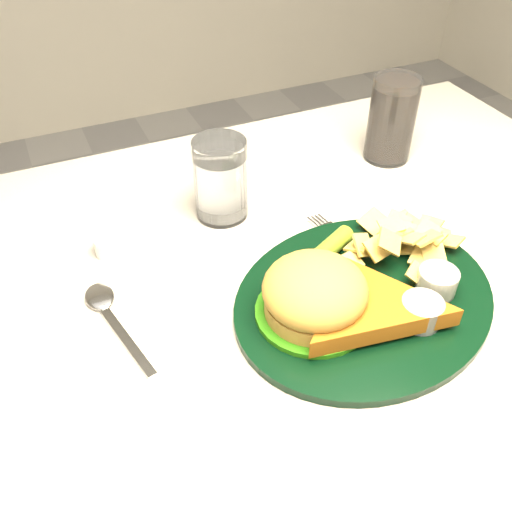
{
  "coord_description": "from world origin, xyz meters",
  "views": [
    {
      "loc": [
        -0.23,
        -0.48,
        1.24
      ],
      "look_at": [
        -0.02,
        -0.0,
        0.8
      ],
      "focal_mm": 40.0,
      "sensor_mm": 36.0,
      "label": 1
    }
  ],
  "objects_px": {
    "cola_glass": "(392,119)",
    "dinner_plate": "(367,279)",
    "water_glass": "(221,179)",
    "fork_napkin": "(358,265)",
    "table": "(265,442)"
  },
  "relations": [
    {
      "from": "dinner_plate",
      "to": "fork_napkin",
      "type": "xyz_separation_m",
      "value": [
        0.03,
        0.06,
        -0.03
      ]
    },
    {
      "from": "table",
      "to": "cola_glass",
      "type": "xyz_separation_m",
      "value": [
        0.31,
        0.2,
        0.44
      ]
    },
    {
      "from": "dinner_plate",
      "to": "water_glass",
      "type": "xyz_separation_m",
      "value": [
        -0.09,
        0.24,
        0.02
      ]
    },
    {
      "from": "water_glass",
      "to": "fork_napkin",
      "type": "distance_m",
      "value": 0.22
    },
    {
      "from": "table",
      "to": "dinner_plate",
      "type": "height_order",
      "value": "dinner_plate"
    },
    {
      "from": "dinner_plate",
      "to": "water_glass",
      "type": "relative_size",
      "value": 2.87
    },
    {
      "from": "cola_glass",
      "to": "dinner_plate",
      "type": "bearing_deg",
      "value": -128.05
    },
    {
      "from": "table",
      "to": "fork_napkin",
      "type": "distance_m",
      "value": 0.4
    },
    {
      "from": "fork_napkin",
      "to": "dinner_plate",
      "type": "bearing_deg",
      "value": -122.7
    },
    {
      "from": "cola_glass",
      "to": "fork_napkin",
      "type": "relative_size",
      "value": 0.83
    },
    {
      "from": "table",
      "to": "fork_napkin",
      "type": "bearing_deg",
      "value": -12.19
    },
    {
      "from": "table",
      "to": "cola_glass",
      "type": "relative_size",
      "value": 8.73
    },
    {
      "from": "water_glass",
      "to": "cola_glass",
      "type": "xyz_separation_m",
      "value": [
        0.31,
        0.04,
        0.01
      ]
    },
    {
      "from": "water_glass",
      "to": "cola_glass",
      "type": "bearing_deg",
      "value": 7.09
    },
    {
      "from": "water_glass",
      "to": "fork_napkin",
      "type": "height_order",
      "value": "water_glass"
    }
  ]
}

